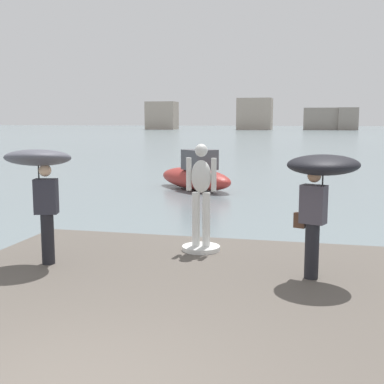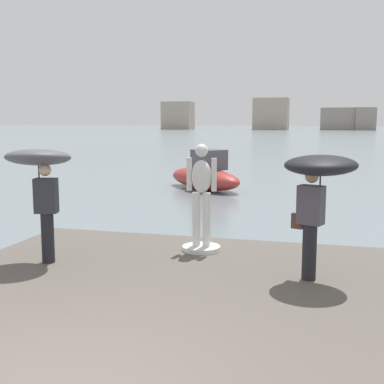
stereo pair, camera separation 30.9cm
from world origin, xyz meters
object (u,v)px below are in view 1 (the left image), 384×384
Objects in this scene: statue_white_figure at (201,204)px; boat_far at (196,176)px; onlooker_left at (40,171)px; onlooker_right at (321,178)px.

statue_white_figure reaches higher than boat_far.
onlooker_left is 1.03× the size of onlooker_right.
onlooker_right is at bearing 2.38° from onlooker_left.
statue_white_figure is 1.00× the size of onlooker_left.
onlooker_right reaches higher than boat_far.
boat_far is at bearing 103.30° from statue_white_figure.
onlooker_left is 0.48× the size of boat_far.
statue_white_figure is 2.98m from onlooker_left.
onlooker_right is 0.47× the size of boat_far.
statue_white_figure is at bearing -76.70° from boat_far.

